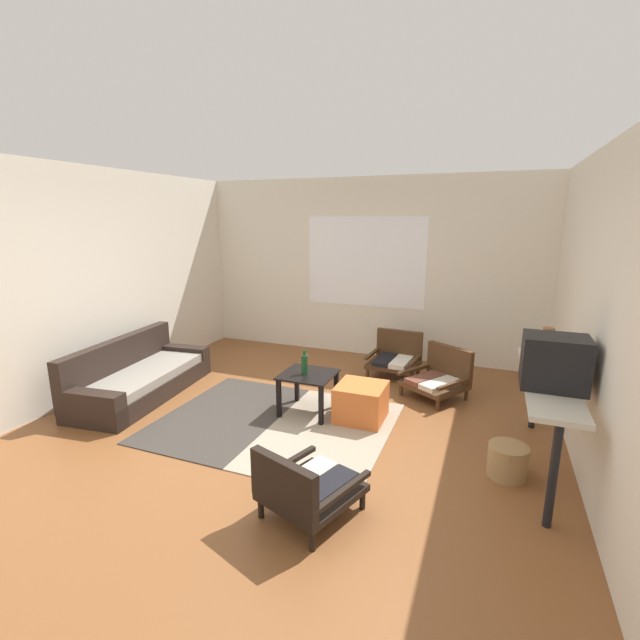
# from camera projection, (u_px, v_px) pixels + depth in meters

# --- Properties ---
(ground_plane) EXTENTS (7.80, 7.80, 0.00)m
(ground_plane) POSITION_uv_depth(u_px,v_px,m) (277.00, 440.00, 4.26)
(ground_plane) COLOR brown
(far_wall_with_window) EXTENTS (5.60, 0.13, 2.70)m
(far_wall_with_window) POSITION_uv_depth(u_px,v_px,m) (366.00, 268.00, 6.72)
(far_wall_with_window) COLOR silver
(far_wall_with_window) RESTS_ON ground
(side_wall_right) EXTENTS (0.12, 6.60, 2.70)m
(side_wall_right) POSITION_uv_depth(u_px,v_px,m) (610.00, 322.00, 3.27)
(side_wall_right) COLOR silver
(side_wall_right) RESTS_ON ground
(side_wall_left) EXTENTS (0.12, 6.60, 2.70)m
(side_wall_left) POSITION_uv_depth(u_px,v_px,m) (85.00, 283.00, 5.18)
(side_wall_left) COLOR silver
(side_wall_left) RESTS_ON ground
(area_rug) EXTENTS (2.37, 1.90, 0.01)m
(area_rug) POSITION_uv_depth(u_px,v_px,m) (274.00, 423.00, 4.61)
(area_rug) COLOR #38332D
(area_rug) RESTS_ON ground
(couch) EXTENTS (0.97, 1.95, 0.69)m
(couch) POSITION_uv_depth(u_px,v_px,m) (139.00, 378.00, 5.31)
(couch) COLOR black
(couch) RESTS_ON ground
(coffee_table) EXTENTS (0.57, 0.54, 0.46)m
(coffee_table) POSITION_uv_depth(u_px,v_px,m) (308.00, 382.00, 4.78)
(coffee_table) COLOR black
(coffee_table) RESTS_ON ground
(armchair_by_window) EXTENTS (0.68, 0.63, 0.59)m
(armchair_by_window) POSITION_uv_depth(u_px,v_px,m) (395.00, 356.00, 6.00)
(armchair_by_window) COLOR #472D19
(armchair_by_window) RESTS_ON ground
(armchair_striped_foreground) EXTENTS (0.76, 0.80, 0.55)m
(armchair_striped_foreground) POSITION_uv_depth(u_px,v_px,m) (305.00, 487.00, 3.10)
(armchair_striped_foreground) COLOR black
(armchair_striped_foreground) RESTS_ON ground
(armchair_corner) EXTENTS (0.86, 0.85, 0.59)m
(armchair_corner) POSITION_uv_depth(u_px,v_px,m) (439.00, 376.00, 5.26)
(armchair_corner) COLOR #472D19
(armchair_corner) RESTS_ON ground
(ottoman_orange) EXTENTS (0.50, 0.50, 0.39)m
(ottoman_orange) POSITION_uv_depth(u_px,v_px,m) (361.00, 402.00, 4.65)
(ottoman_orange) COLOR #D1662D
(ottoman_orange) RESTS_ON ground
(console_shelf) EXTENTS (0.38, 1.72, 0.82)m
(console_shelf) POSITION_uv_depth(u_px,v_px,m) (547.00, 388.00, 3.63)
(console_shelf) COLOR beige
(console_shelf) RESTS_ON ground
(crt_television) EXTENTS (0.46, 0.36, 0.41)m
(crt_television) POSITION_uv_depth(u_px,v_px,m) (554.00, 362.00, 3.36)
(crt_television) COLOR black
(crt_television) RESTS_ON console_shelf
(clay_vase) EXTENTS (0.25, 0.25, 0.35)m
(clay_vase) POSITION_uv_depth(u_px,v_px,m) (546.00, 352.00, 3.88)
(clay_vase) COLOR #935B38
(clay_vase) RESTS_ON console_shelf
(glass_bottle) EXTENTS (0.07, 0.07, 0.27)m
(glass_bottle) POSITION_uv_depth(u_px,v_px,m) (305.00, 364.00, 4.73)
(glass_bottle) COLOR #194723
(glass_bottle) RESTS_ON coffee_table
(wicker_basket) EXTENTS (0.32, 0.32, 0.28)m
(wicker_basket) POSITION_uv_depth(u_px,v_px,m) (507.00, 461.00, 3.64)
(wicker_basket) COLOR #9E7A4C
(wicker_basket) RESTS_ON ground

